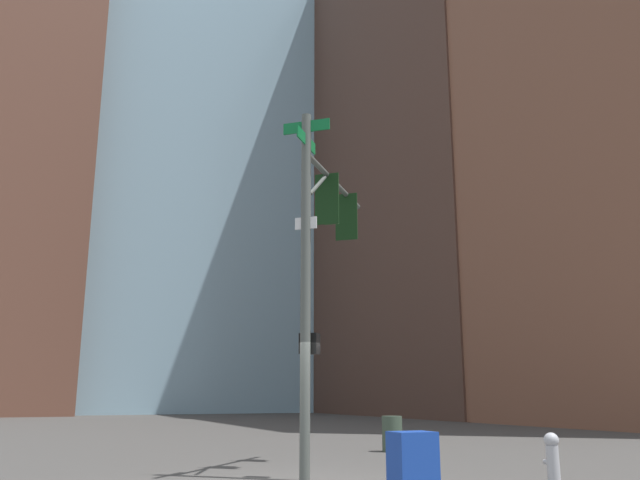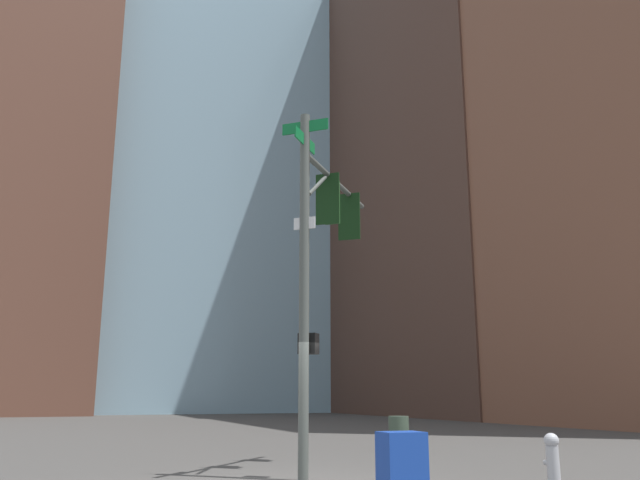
# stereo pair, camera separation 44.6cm
# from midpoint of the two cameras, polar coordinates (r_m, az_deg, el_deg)

# --- Properties ---
(signal_pole_assembly) EXTENTS (3.52, 3.16, 7.15)m
(signal_pole_assembly) POSITION_cam_midpoint_polar(r_m,az_deg,el_deg) (14.21, 1.43, 0.21)
(signal_pole_assembly) COLOR #4C514C
(signal_pole_assembly) RESTS_ON ground_plane
(fire_hydrant) EXTENTS (0.34, 0.26, 0.87)m
(fire_hydrant) POSITION_cam_midpoint_polar(r_m,az_deg,el_deg) (12.78, 20.53, -17.21)
(fire_hydrant) COLOR #B2B2B7
(fire_hydrant) RESTS_ON ground_plane
(litter_bin) EXTENTS (0.56, 0.56, 0.95)m
(litter_bin) POSITION_cam_midpoint_polar(r_m,az_deg,el_deg) (18.92, 7.57, -16.36)
(litter_bin) COLOR #384738
(litter_bin) RESTS_ON ground_plane
(newspaper_box) EXTENTS (0.45, 0.57, 1.05)m
(newspaper_box) POSITION_cam_midpoint_polar(r_m,az_deg,el_deg) (9.13, 8.63, -19.43)
(newspaper_box) COLOR #193FA5
(newspaper_box) RESTS_ON ground_plane
(building_brick_nearside) EXTENTS (25.12, 15.43, 41.30)m
(building_brick_nearside) POSITION_cam_midpoint_polar(r_m,az_deg,el_deg) (45.36, 24.33, 12.91)
(building_brick_nearside) COLOR brown
(building_brick_nearside) RESTS_ON ground_plane
(building_brick_midblock) EXTENTS (22.79, 17.42, 42.41)m
(building_brick_midblock) POSITION_cam_midpoint_polar(r_m,az_deg,el_deg) (57.12, 13.42, 7.24)
(building_brick_midblock) COLOR #4C3328
(building_brick_midblock) RESTS_ON ground_plane
(building_glass_tower) EXTENTS (25.24, 29.21, 78.69)m
(building_glass_tower) POSITION_cam_midpoint_polar(r_m,az_deg,el_deg) (77.25, -12.29, 16.36)
(building_glass_tower) COLOR #8CB2C6
(building_glass_tower) RESTS_ON ground_plane
(building_brick_farside) EXTENTS (20.96, 15.51, 45.54)m
(building_brick_farside) POSITION_cam_midpoint_polar(r_m,az_deg,el_deg) (65.63, -24.66, 6.86)
(building_brick_farside) COLOR brown
(building_brick_farside) RESTS_ON ground_plane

